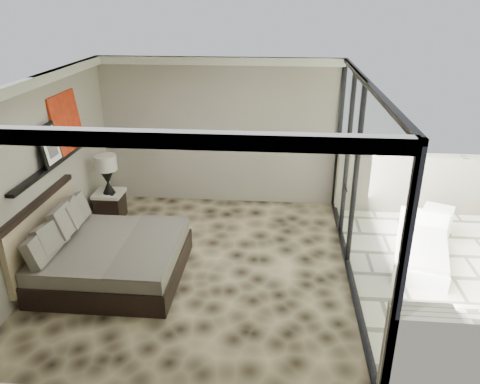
# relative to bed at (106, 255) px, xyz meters

# --- Properties ---
(floor) EXTENTS (5.00, 5.00, 0.00)m
(floor) POSITION_rel_bed_xyz_m (1.31, 0.37, -0.33)
(floor) COLOR black
(floor) RESTS_ON ground
(ceiling) EXTENTS (4.50, 5.00, 0.02)m
(ceiling) POSITION_rel_bed_xyz_m (1.31, 0.37, 2.46)
(ceiling) COLOR silver
(ceiling) RESTS_ON back_wall
(back_wall) EXTENTS (4.50, 0.02, 2.80)m
(back_wall) POSITION_rel_bed_xyz_m (1.31, 2.86, 1.07)
(back_wall) COLOR gray
(back_wall) RESTS_ON floor
(left_wall) EXTENTS (0.02, 5.00, 2.80)m
(left_wall) POSITION_rel_bed_xyz_m (-0.93, 0.37, 1.07)
(left_wall) COLOR gray
(left_wall) RESTS_ON floor
(glass_wall) EXTENTS (0.08, 5.00, 2.80)m
(glass_wall) POSITION_rel_bed_xyz_m (3.56, 0.37, 1.07)
(glass_wall) COLOR white
(glass_wall) RESTS_ON floor
(terrace_slab) EXTENTS (3.00, 5.00, 0.12)m
(terrace_slab) POSITION_rel_bed_xyz_m (5.06, 0.37, -0.39)
(terrace_slab) COLOR beige
(terrace_slab) RESTS_ON ground
(picture_ledge) EXTENTS (0.12, 2.20, 0.05)m
(picture_ledge) POSITION_rel_bed_xyz_m (-0.87, 0.47, 1.17)
(picture_ledge) COLOR black
(picture_ledge) RESTS_ON left_wall
(bed) EXTENTS (2.02, 1.96, 1.12)m
(bed) POSITION_rel_bed_xyz_m (0.00, 0.00, 0.00)
(bed) COLOR black
(bed) RESTS_ON floor
(nightstand) EXTENTS (0.58, 0.58, 0.50)m
(nightstand) POSITION_rel_bed_xyz_m (-0.60, 1.88, -0.08)
(nightstand) COLOR black
(nightstand) RESTS_ON floor
(table_lamp) EXTENTS (0.39, 0.39, 0.71)m
(table_lamp) POSITION_rel_bed_xyz_m (-0.58, 1.84, 0.64)
(table_lamp) COLOR black
(table_lamp) RESTS_ON nightstand
(abstract_canvas) EXTENTS (0.13, 0.90, 0.90)m
(abstract_canvas) POSITION_rel_bed_xyz_m (-0.89, 1.22, 1.64)
(abstract_canvas) COLOR #C04E10
(abstract_canvas) RESTS_ON picture_ledge
(framed_print) EXTENTS (0.11, 0.50, 0.60)m
(framed_print) POSITION_rel_bed_xyz_m (-0.83, 0.49, 1.49)
(framed_print) COLOR black
(framed_print) RESTS_ON picture_ledge
(ottoman) EXTENTS (0.63, 0.63, 0.47)m
(ottoman) POSITION_rel_bed_xyz_m (5.19, 1.77, -0.10)
(ottoman) COLOR silver
(ottoman) RESTS_ON terrace_slab
(lounger) EXTENTS (1.12, 1.65, 0.59)m
(lounger) POSITION_rel_bed_xyz_m (4.68, 0.79, -0.15)
(lounger) COLOR white
(lounger) RESTS_ON terrace_slab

